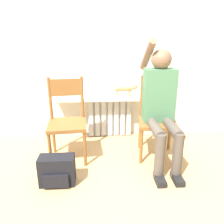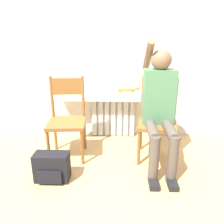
{
  "view_description": "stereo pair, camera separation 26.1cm",
  "coord_description": "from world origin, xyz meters",
  "px_view_note": "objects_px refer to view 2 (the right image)",
  "views": [
    {
      "loc": [
        -0.16,
        -1.8,
        1.35
      ],
      "look_at": [
        0.0,
        0.67,
        0.52
      ],
      "focal_mm": 35.0,
      "sensor_mm": 36.0,
      "label": 1
    },
    {
      "loc": [
        0.1,
        -1.81,
        1.35
      ],
      "look_at": [
        0.0,
        0.67,
        0.52
      ],
      "focal_mm": 35.0,
      "sensor_mm": 36.0,
      "label": 2
    }
  ],
  "objects_px": {
    "chair_right": "(157,119)",
    "backpack": "(52,167)",
    "cat": "(129,88)",
    "person": "(160,104)",
    "chair_left": "(67,118)"
  },
  "relations": [
    {
      "from": "chair_right",
      "to": "backpack",
      "type": "relative_size",
      "value": 2.79
    },
    {
      "from": "person",
      "to": "cat",
      "type": "relative_size",
      "value": 3.22
    },
    {
      "from": "chair_left",
      "to": "chair_right",
      "type": "distance_m",
      "value": 1.05
    },
    {
      "from": "cat",
      "to": "backpack",
      "type": "bearing_deg",
      "value": -128.07
    },
    {
      "from": "chair_right",
      "to": "cat",
      "type": "distance_m",
      "value": 0.63
    },
    {
      "from": "chair_left",
      "to": "backpack",
      "type": "xyz_separation_m",
      "value": [
        -0.05,
        -0.52,
        -0.33
      ]
    },
    {
      "from": "chair_right",
      "to": "person",
      "type": "bearing_deg",
      "value": -84.27
    },
    {
      "from": "chair_left",
      "to": "person",
      "type": "xyz_separation_m",
      "value": [
        1.04,
        -0.13,
        0.22
      ]
    },
    {
      "from": "cat",
      "to": "chair_right",
      "type": "bearing_deg",
      "value": -56.34
    },
    {
      "from": "chair_right",
      "to": "backpack",
      "type": "xyz_separation_m",
      "value": [
        -1.1,
        -0.52,
        -0.33
      ]
    },
    {
      "from": "person",
      "to": "chair_left",
      "type": "bearing_deg",
      "value": 173.02
    },
    {
      "from": "person",
      "to": "backpack",
      "type": "distance_m",
      "value": 1.29
    },
    {
      "from": "person",
      "to": "backpack",
      "type": "relative_size",
      "value": 4.04
    },
    {
      "from": "backpack",
      "to": "cat",
      "type": "bearing_deg",
      "value": 51.93
    },
    {
      "from": "chair_left",
      "to": "chair_right",
      "type": "height_order",
      "value": "same"
    }
  ]
}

